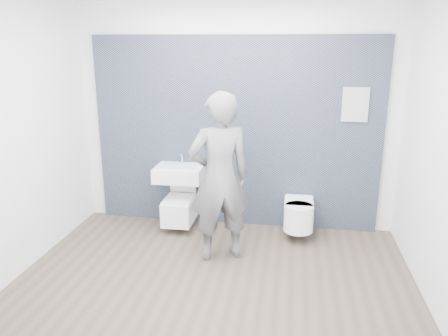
% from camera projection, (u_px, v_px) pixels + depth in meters
% --- Properties ---
extents(ground, '(4.00, 4.00, 0.00)m').
position_uv_depth(ground, '(215.00, 279.00, 4.43)').
color(ground, brown).
rests_on(ground, ground).
extents(room_shell, '(4.00, 4.00, 4.00)m').
position_uv_depth(room_shell, '(213.00, 108.00, 3.94)').
color(room_shell, silver).
rests_on(room_shell, ground).
extents(tile_wall, '(3.60, 0.06, 2.40)m').
position_uv_depth(tile_wall, '(234.00, 222.00, 5.82)').
color(tile_wall, black).
rests_on(tile_wall, ground).
extents(washbasin, '(0.60, 0.45, 0.45)m').
position_uv_depth(washbasin, '(179.00, 173.00, 5.48)').
color(washbasin, white).
rests_on(washbasin, ground).
extents(toilet_square, '(0.36, 0.52, 0.70)m').
position_uv_depth(toilet_square, '(180.00, 208.00, 5.57)').
color(toilet_square, white).
rests_on(toilet_square, ground).
extents(toilet_rounded, '(0.35, 0.60, 0.32)m').
position_uv_depth(toilet_rounded, '(299.00, 214.00, 5.30)').
color(toilet_rounded, white).
rests_on(toilet_rounded, ground).
extents(info_placard, '(0.30, 0.03, 0.40)m').
position_uv_depth(info_placard, '(345.00, 231.00, 5.56)').
color(info_placard, white).
rests_on(info_placard, ground).
extents(visitor, '(0.79, 0.68, 1.84)m').
position_uv_depth(visitor, '(219.00, 178.00, 4.64)').
color(visitor, slate).
rests_on(visitor, ground).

